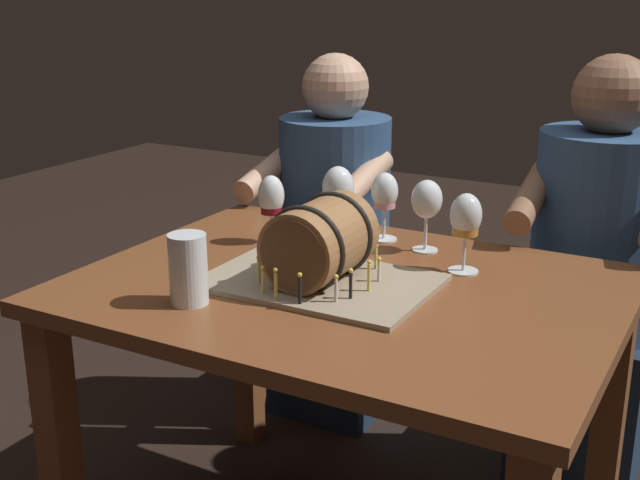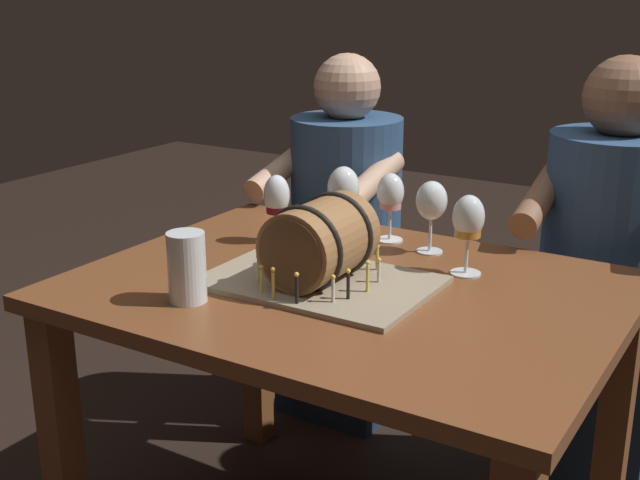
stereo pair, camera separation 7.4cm
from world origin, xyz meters
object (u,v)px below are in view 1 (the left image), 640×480
(barrel_cake, at_px, (320,249))
(wine_glass_amber, at_px, (466,219))
(beer_pint, at_px, (188,271))
(person_seated_right, at_px, (592,291))
(wine_glass_rose, at_px, (385,195))
(wine_glass_red, at_px, (271,199))
(dining_table, at_px, (346,334))
(person_seated_left, at_px, (334,253))
(wine_glass_white, at_px, (338,191))
(wine_glass_empty, at_px, (427,201))

(barrel_cake, height_order, wine_glass_amber, barrel_cake)
(beer_pint, relative_size, person_seated_right, 0.12)
(barrel_cake, height_order, wine_glass_rose, barrel_cake)
(wine_glass_red, distance_m, person_seated_right, 0.91)
(dining_table, xyz_separation_m, beer_pint, (-0.23, -0.26, 0.19))
(barrel_cake, bearing_deg, person_seated_left, 115.82)
(barrel_cake, xyz_separation_m, wine_glass_white, (-0.11, 0.28, 0.05))
(wine_glass_rose, bearing_deg, wine_glass_red, -146.69)
(wine_glass_white, height_order, person_seated_right, person_seated_right)
(wine_glass_red, distance_m, person_seated_left, 0.61)
(person_seated_left, bearing_deg, wine_glass_white, -60.97)
(barrel_cake, xyz_separation_m, wine_glass_amber, (0.24, 0.22, 0.04))
(wine_glass_amber, distance_m, person_seated_left, 0.84)
(wine_glass_rose, height_order, person_seated_left, person_seated_left)
(beer_pint, bearing_deg, wine_glass_empty, 62.17)
(wine_glass_red, xyz_separation_m, wine_glass_amber, (0.49, 0.02, 0.01))
(person_seated_left, bearing_deg, wine_glass_red, -79.18)
(barrel_cake, height_order, wine_glass_empty, barrel_cake)
(person_seated_right, bearing_deg, wine_glass_amber, -112.03)
(wine_glass_red, distance_m, wine_glass_amber, 0.49)
(wine_glass_amber, height_order, wine_glass_white, wine_glass_white)
(beer_pint, height_order, person_seated_right, person_seated_right)
(barrel_cake, bearing_deg, dining_table, 33.96)
(person_seated_left, bearing_deg, beer_pint, -79.82)
(wine_glass_empty, bearing_deg, wine_glass_white, -168.60)
(wine_glass_white, height_order, person_seated_left, person_seated_left)
(wine_glass_rose, distance_m, person_seated_left, 0.58)
(wine_glass_empty, relative_size, wine_glass_white, 0.91)
(wine_glass_empty, distance_m, beer_pint, 0.62)
(wine_glass_white, bearing_deg, wine_glass_amber, -9.25)
(wine_glass_empty, xyz_separation_m, beer_pint, (-0.29, -0.55, -0.06))
(wine_glass_white, xyz_separation_m, person_seated_right, (0.55, 0.44, -0.31))
(barrel_cake, relative_size, wine_glass_white, 2.47)
(barrel_cake, height_order, person_seated_left, person_seated_left)
(dining_table, xyz_separation_m, wine_glass_rose, (-0.06, 0.33, 0.24))
(wine_glass_red, height_order, person_seated_right, person_seated_right)
(wine_glass_amber, distance_m, wine_glass_white, 0.35)
(wine_glass_red, bearing_deg, barrel_cake, -39.05)
(wine_glass_white, bearing_deg, wine_glass_red, -151.21)
(wine_glass_amber, relative_size, beer_pint, 1.25)
(dining_table, height_order, wine_glass_rose, wine_glass_rose)
(wine_glass_amber, bearing_deg, barrel_cake, -137.30)
(wine_glass_white, distance_m, person_seated_right, 0.77)
(wine_glass_red, bearing_deg, wine_glass_rose, 33.31)
(person_seated_right, bearing_deg, dining_table, -119.95)
(wine_glass_amber, height_order, beer_pint, wine_glass_amber)
(wine_glass_amber, height_order, person_seated_right, person_seated_right)
(person_seated_left, bearing_deg, barrel_cake, -64.18)
(wine_glass_white, distance_m, beer_pint, 0.51)
(beer_pint, bearing_deg, wine_glass_white, 81.71)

